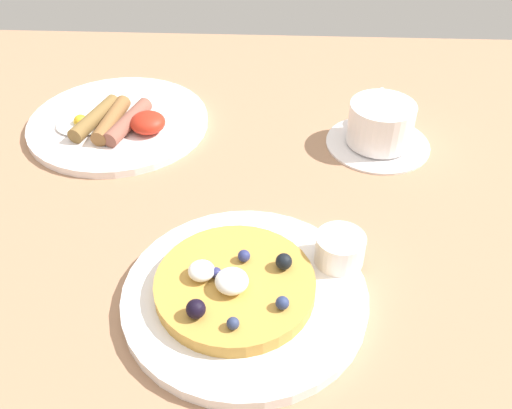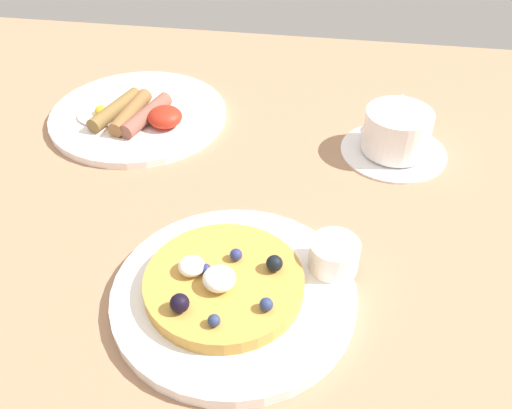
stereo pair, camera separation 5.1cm
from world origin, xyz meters
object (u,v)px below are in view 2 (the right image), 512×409
(pancake_plate, at_px, (234,294))
(breakfast_plate, at_px, (139,115))
(coffee_saucer, at_px, (393,151))
(syrup_ramekin, at_px, (334,255))
(coffee_cup, at_px, (397,130))

(pancake_plate, height_order, breakfast_plate, pancake_plate)
(breakfast_plate, height_order, coffee_saucer, breakfast_plate)
(syrup_ramekin, relative_size, breakfast_plate, 0.20)
(pancake_plate, distance_m, coffee_saucer, 0.33)
(syrup_ramekin, xyz_separation_m, breakfast_plate, (-0.30, 0.27, -0.03))
(pancake_plate, xyz_separation_m, coffee_cup, (0.17, 0.29, 0.03))
(breakfast_plate, height_order, coffee_cup, coffee_cup)
(pancake_plate, relative_size, coffee_cup, 2.08)
(pancake_plate, relative_size, coffee_saucer, 1.72)
(syrup_ramekin, height_order, coffee_saucer, syrup_ramekin)
(syrup_ramekin, bearing_deg, pancake_plate, -153.50)
(breakfast_plate, relative_size, coffee_saucer, 1.81)
(syrup_ramekin, distance_m, coffee_saucer, 0.25)
(pancake_plate, distance_m, breakfast_plate, 0.38)
(pancake_plate, height_order, coffee_saucer, pancake_plate)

